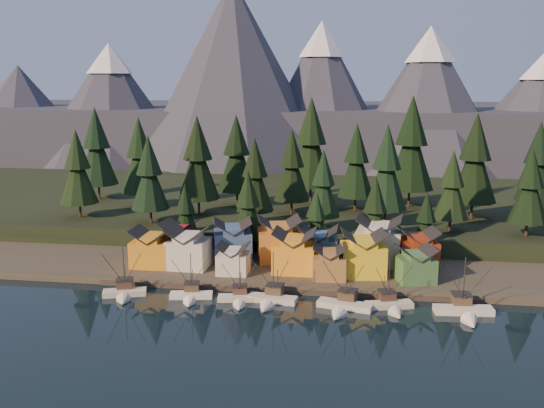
# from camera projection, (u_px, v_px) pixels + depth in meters

# --- Properties ---
(ground) EXTENTS (500.00, 500.00, 0.00)m
(ground) POSITION_uv_depth(u_px,v_px,m) (273.00, 321.00, 111.48)
(ground) COLOR black
(ground) RESTS_ON ground
(shore_strip) EXTENTS (400.00, 50.00, 1.50)m
(shore_strip) POSITION_uv_depth(u_px,v_px,m) (296.00, 256.00, 150.11)
(shore_strip) COLOR #3E362D
(shore_strip) RESTS_ON ground
(hillside) EXTENTS (420.00, 100.00, 6.00)m
(hillside) POSITION_uv_depth(u_px,v_px,m) (312.00, 207.00, 198.14)
(hillside) COLOR black
(hillside) RESTS_ON ground
(dock) EXTENTS (80.00, 4.00, 1.00)m
(dock) POSITION_uv_depth(u_px,v_px,m) (284.00, 289.00, 127.38)
(dock) COLOR #473B33
(dock) RESTS_ON ground
(mountain_ridge) EXTENTS (560.00, 190.00, 90.00)m
(mountain_ridge) POSITION_uv_depth(u_px,v_px,m) (324.00, 115.00, 313.97)
(mountain_ridge) COLOR #404353
(mountain_ridge) RESTS_ON ground
(boat_0) EXTENTS (9.48, 10.06, 11.42)m
(boat_0) POSITION_uv_depth(u_px,v_px,m) (124.00, 286.00, 123.61)
(boat_0) COLOR beige
(boat_0) RESTS_ON ground
(boat_1) EXTENTS (9.17, 9.72, 10.30)m
(boat_1) POSITION_uv_depth(u_px,v_px,m) (191.00, 290.00, 122.31)
(boat_1) COLOR white
(boat_1) RESTS_ON ground
(boat_2) EXTENTS (9.36, 9.94, 9.93)m
(boat_2) POSITION_uv_depth(u_px,v_px,m) (240.00, 293.00, 120.74)
(boat_2) COLOR beige
(boat_2) RESTS_ON ground
(boat_3) EXTENTS (10.42, 11.12, 11.38)m
(boat_3) POSITION_uv_depth(u_px,v_px,m) (271.00, 293.00, 119.89)
(boat_3) COLOR beige
(boat_3) RESTS_ON ground
(boat_4) EXTENTS (11.40, 12.00, 11.72)m
(boat_4) POSITION_uv_depth(u_px,v_px,m) (343.00, 300.00, 116.38)
(boat_4) COLOR beige
(boat_4) RESTS_ON ground
(boat_5) EXTENTS (9.83, 10.26, 10.74)m
(boat_5) POSITION_uv_depth(u_px,v_px,m) (391.00, 299.00, 116.87)
(boat_5) COLOR beige
(boat_5) RESTS_ON ground
(boat_6) EXTENTS (11.55, 12.42, 12.12)m
(boat_6) POSITION_uv_depth(u_px,v_px,m) (466.00, 305.00, 113.62)
(boat_6) COLOR silver
(boat_6) RESTS_ON ground
(house_front_0) EXTENTS (8.93, 8.46, 8.81)m
(house_front_0) POSITION_uv_depth(u_px,v_px,m) (152.00, 246.00, 139.27)
(house_front_0) COLOR orange
(house_front_0) RESTS_ON shore_strip
(house_front_1) EXTENTS (9.38, 9.04, 9.31)m
(house_front_1) POSITION_uv_depth(u_px,v_px,m) (188.00, 246.00, 138.03)
(house_front_1) COLOR beige
(house_front_1) RESTS_ON shore_strip
(house_front_2) EXTENTS (6.87, 6.92, 6.65)m
(house_front_2) POSITION_uv_depth(u_px,v_px,m) (233.00, 258.00, 134.01)
(house_front_2) COLOR beige
(house_front_2) RESTS_ON shore_strip
(house_front_3) EXTENTS (9.31, 8.87, 9.47)m
(house_front_3) POSITION_uv_depth(u_px,v_px,m) (294.00, 250.00, 135.01)
(house_front_3) COLOR orange
(house_front_3) RESTS_ON shore_strip
(house_front_4) EXTENTS (7.60, 8.12, 7.25)m
(house_front_4) POSITION_uv_depth(u_px,v_px,m) (329.00, 261.00, 130.75)
(house_front_4) COLOR olive
(house_front_4) RESTS_ON shore_strip
(house_front_5) EXTENTS (10.48, 9.75, 9.89)m
(house_front_5) POSITION_uv_depth(u_px,v_px,m) (363.00, 252.00, 132.23)
(house_front_5) COLOR yellow
(house_front_5) RESTS_ON shore_strip
(house_front_6) EXTENTS (9.12, 8.82, 7.55)m
(house_front_6) POSITION_uv_depth(u_px,v_px,m) (416.00, 263.00, 128.35)
(house_front_6) COLOR #42733E
(house_front_6) RESTS_ON shore_strip
(house_back_0) EXTENTS (9.15, 8.89, 8.71)m
(house_back_0) POSITION_uv_depth(u_px,v_px,m) (178.00, 238.00, 146.34)
(house_back_0) COLOR maroon
(house_back_0) RESTS_ON shore_strip
(house_back_1) EXTENTS (10.62, 10.70, 9.76)m
(house_back_1) POSITION_uv_depth(u_px,v_px,m) (233.00, 239.00, 143.47)
(house_back_1) COLOR #395486
(house_back_1) RESTS_ON shore_strip
(house_back_2) EXTENTS (11.67, 11.08, 10.42)m
(house_back_2) POSITION_uv_depth(u_px,v_px,m) (279.00, 238.00, 143.26)
(house_back_2) COLOR #BA732F
(house_back_2) RESTS_ON shore_strip
(house_back_3) EXTENTS (8.68, 7.74, 8.78)m
(house_back_3) POSITION_uv_depth(u_px,v_px,m) (319.00, 245.00, 140.69)
(house_back_3) COLOR #365D81
(house_back_3) RESTS_ON shore_strip
(house_back_4) EXTENTS (11.31, 10.95, 11.17)m
(house_back_4) POSITION_uv_depth(u_px,v_px,m) (379.00, 239.00, 140.80)
(house_back_4) COLOR silver
(house_back_4) RESTS_ON shore_strip
(house_back_5) EXTENTS (9.29, 9.38, 9.18)m
(house_back_5) POSITION_uv_depth(u_px,v_px,m) (418.00, 248.00, 136.80)
(house_back_5) COLOR maroon
(house_back_5) RESTS_ON shore_strip
(tree_hill_0) EXTENTS (10.58, 10.58, 24.64)m
(tree_hill_0) POSITION_uv_depth(u_px,v_px,m) (78.00, 170.00, 166.88)
(tree_hill_0) COLOR #332319
(tree_hill_0) RESTS_ON hillside
(tree_hill_1) EXTENTS (11.66, 11.66, 27.16)m
(tree_hill_1) POSITION_uv_depth(u_px,v_px,m) (140.00, 158.00, 180.40)
(tree_hill_1) COLOR #332319
(tree_hill_1) RESTS_ON hillside
(tree_hill_2) EXTENTS (10.11, 10.11, 23.56)m
(tree_hill_2) POSITION_uv_depth(u_px,v_px,m) (149.00, 176.00, 159.97)
(tree_hill_2) COLOR #332319
(tree_hill_2) RESTS_ON hillside
(tree_hill_3) EXTENTS (12.11, 12.11, 28.21)m
(tree_hill_3) POSITION_uv_depth(u_px,v_px,m) (198.00, 161.00, 169.67)
(tree_hill_3) COLOR #332319
(tree_hill_3) RESTS_ON hillside
(tree_hill_4) EXTENTS (11.90, 11.90, 27.72)m
(tree_hill_4) POSITION_uv_depth(u_px,v_px,m) (237.00, 156.00, 183.13)
(tree_hill_4) COLOR #332319
(tree_hill_4) RESTS_ON hillside
(tree_hill_5) EXTENTS (9.95, 9.95, 23.17)m
(tree_hill_5) POSITION_uv_depth(u_px,v_px,m) (255.00, 178.00, 157.96)
(tree_hill_5) COLOR #332319
(tree_hill_5) RESTS_ON hillside
(tree_hill_6) EXTENTS (10.45, 10.45, 24.34)m
(tree_hill_6) POSITION_uv_depth(u_px,v_px,m) (292.00, 168.00, 171.23)
(tree_hill_6) COLOR #332319
(tree_hill_6) RESTS_ON hillside
(tree_hill_7) EXTENTS (8.87, 8.87, 20.66)m
(tree_hill_7) POSITION_uv_depth(u_px,v_px,m) (323.00, 186.00, 153.72)
(tree_hill_7) COLOR #332319
(tree_hill_7) RESTS_ON hillside
(tree_hill_8) EXTENTS (11.02, 11.02, 25.67)m
(tree_hill_8) POSITION_uv_depth(u_px,v_px,m) (356.00, 163.00, 175.30)
(tree_hill_8) COLOR #332319
(tree_hill_8) RESTS_ON hillside
(tree_hill_9) EXTENTS (11.45, 11.45, 26.68)m
(tree_hill_9) POSITION_uv_depth(u_px,v_px,m) (387.00, 170.00, 157.56)
(tree_hill_9) COLOR #332319
(tree_hill_9) RESTS_ON hillside
(tree_hill_10) EXTENTS (14.39, 14.39, 33.52)m
(tree_hill_10) POSITION_uv_depth(u_px,v_px,m) (411.00, 146.00, 179.91)
(tree_hill_10) COLOR #332319
(tree_hill_10) RESTS_ON hillside
(tree_hill_11) EXTENTS (8.92, 8.92, 20.78)m
(tree_hill_11) POSITION_uv_depth(u_px,v_px,m) (452.00, 187.00, 151.07)
(tree_hill_11) COLOR #332319
(tree_hill_11) RESTS_ON hillside
(tree_hill_12) EXTENTS (12.57, 12.57, 29.27)m
(tree_hill_12) POSITION_uv_depth(u_px,v_px,m) (475.00, 161.00, 164.52)
(tree_hill_12) COLOR #332319
(tree_hill_12) RESTS_ON hillside
(tree_hill_13) EXTENTS (9.32, 9.32, 21.72)m
(tree_hill_13) POSITION_uv_depth(u_px,v_px,m) (530.00, 189.00, 146.46)
(tree_hill_13) COLOR #332319
(tree_hill_13) RESTS_ON hillside
(tree_hill_14) EXTENTS (11.43, 11.43, 26.63)m
(tree_hill_14) POSITION_uv_depth(u_px,v_px,m) (538.00, 165.00, 168.05)
(tree_hill_14) COLOR #332319
(tree_hill_14) RESTS_ON hillside
(tree_hill_15) EXTENTS (14.11, 14.11, 32.86)m
(tree_hill_15) POSITION_uv_depth(u_px,v_px,m) (311.00, 145.00, 186.21)
(tree_hill_15) COLOR #332319
(tree_hill_15) RESTS_ON hillside
(tree_hill_16) EXTENTS (12.66, 12.66, 29.50)m
(tree_hill_16) POSITION_uv_depth(u_px,v_px,m) (97.00, 149.00, 192.41)
(tree_hill_16) COLOR #332319
(tree_hill_16) RESTS_ON hillside
(tree_shore_0) EXTENTS (7.26, 7.26, 16.92)m
(tree_shore_0) POSITION_uv_depth(u_px,v_px,m) (186.00, 214.00, 152.12)
(tree_shore_0) COLOR #332319
(tree_shore_0) RESTS_ON shore_strip
(tree_shore_1) EXTENTS (8.89, 8.89, 20.72)m
(tree_shore_1) POSITION_uv_depth(u_px,v_px,m) (248.00, 207.00, 149.42)
(tree_shore_1) COLOR #332319
(tree_shore_1) RESTS_ON shore_strip
(tree_shore_2) EXTENTS (6.73, 6.73, 15.67)m
(tree_shore_2) POSITION_uv_depth(u_px,v_px,m) (317.00, 220.00, 147.55)
(tree_shore_2) COLOR #332319
(tree_shore_2) RESTS_ON shore_strip
(tree_shore_3) EXTENTS (8.56, 8.56, 19.95)m
(tree_shore_3) POSITION_uv_depth(u_px,v_px,m) (375.00, 213.00, 145.08)
(tree_shore_3) COLOR #332319
(tree_shore_3) RESTS_ON shore_strip
(tree_shore_4) EXTENTS (7.03, 7.03, 16.37)m
(tree_shore_4) POSITION_uv_depth(u_px,v_px,m) (426.00, 223.00, 143.76)
(tree_shore_4) COLOR #332319
(tree_shore_4) RESTS_ON shore_strip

